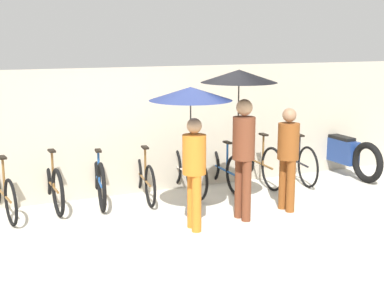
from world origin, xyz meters
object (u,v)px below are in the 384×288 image
object	(u,v)px
parked_bicycle_5	(184,170)
motorcycle	(341,152)
parked_bicycle_7	(258,161)
parked_bicycle_8	(294,159)
parked_bicycle_2	(51,184)
parked_bicycle_1	(2,191)
pedestrian_center	(241,101)
parked_bicycle_3	(98,178)
pedestrian_trailing	(288,152)
parked_bicycle_6	(223,168)
parked_bicycle_4	(143,177)
pedestrian_leading	(192,114)

from	to	relation	value
parked_bicycle_5	motorcycle	xyz separation A→B (m)	(3.26, -0.00, 0.02)
parked_bicycle_7	parked_bicycle_8	world-z (taller)	parked_bicycle_7
motorcycle	parked_bicycle_2	bearing A→B (deg)	87.51
parked_bicycle_1	parked_bicycle_7	bearing A→B (deg)	-97.33
parked_bicycle_7	pedestrian_center	world-z (taller)	pedestrian_center
parked_bicycle_8	parked_bicycle_2	bearing A→B (deg)	95.75
parked_bicycle_3	parked_bicycle_5	size ratio (longest dim) A/B	0.99
parked_bicycle_8	pedestrian_center	size ratio (longest dim) A/B	0.83
parked_bicycle_8	motorcycle	xyz separation A→B (m)	(1.08, 0.03, 0.03)
pedestrian_trailing	motorcycle	bearing A→B (deg)	27.53
parked_bicycle_6	parked_bicycle_8	xyz separation A→B (m)	(1.45, -0.02, 0.03)
parked_bicycle_7	parked_bicycle_8	size ratio (longest dim) A/B	1.02
parked_bicycle_2	parked_bicycle_4	size ratio (longest dim) A/B	1.01
parked_bicycle_8	pedestrian_leading	xyz separation A→B (m)	(-2.72, -1.57, 1.20)
parked_bicycle_1	motorcycle	bearing A→B (deg)	-97.98
parked_bicycle_2	pedestrian_trailing	size ratio (longest dim) A/B	1.07
parked_bicycle_2	parked_bicycle_8	size ratio (longest dim) A/B	0.94
motorcycle	parked_bicycle_7	bearing A→B (deg)	86.98
pedestrian_leading	parked_bicycle_6	bearing A→B (deg)	54.35
motorcycle	parked_bicycle_3	bearing A→B (deg)	87.52
parked_bicycle_1	pedestrian_trailing	size ratio (longest dim) A/B	1.09
parked_bicycle_6	parked_bicycle_7	bearing A→B (deg)	-86.28
parked_bicycle_7	pedestrian_trailing	bearing A→B (deg)	168.15
parked_bicycle_5	motorcycle	world-z (taller)	parked_bicycle_5
parked_bicycle_6	motorcycle	world-z (taller)	parked_bicycle_6
parked_bicycle_5	parked_bicycle_7	bearing A→B (deg)	-90.90
parked_bicycle_6	pedestrian_trailing	size ratio (longest dim) A/B	1.05
pedestrian_leading	pedestrian_center	xyz separation A→B (m)	(0.79, 0.11, 0.13)
parked_bicycle_1	parked_bicycle_3	world-z (taller)	parked_bicycle_1
pedestrian_leading	pedestrian_center	size ratio (longest dim) A/B	0.91
parked_bicycle_3	parked_bicycle_4	distance (m)	0.73
parked_bicycle_3	pedestrian_center	size ratio (longest dim) A/B	0.81
parked_bicycle_1	pedestrian_leading	xyz separation A→B (m)	(2.37, -1.57, 1.22)
parked_bicycle_8	parked_bicycle_1	bearing A→B (deg)	97.09
parked_bicycle_6	parked_bicycle_7	size ratio (longest dim) A/B	0.90
parked_bicycle_3	pedestrian_center	bearing A→B (deg)	-125.25
pedestrian_leading	pedestrian_trailing	xyz separation A→B (m)	(1.62, 0.11, -0.67)
parked_bicycle_3	parked_bicycle_8	xyz separation A→B (m)	(3.63, -0.09, -0.01)
parked_bicycle_1	parked_bicycle_7	distance (m)	4.36
pedestrian_center	parked_bicycle_1	bearing A→B (deg)	147.20
parked_bicycle_6	parked_bicycle_8	bearing A→B (deg)	-90.72
parked_bicycle_5	pedestrian_trailing	size ratio (longest dim) A/B	1.13
parked_bicycle_5	pedestrian_center	xyz separation A→B (m)	(0.26, -1.49, 1.32)
parked_bicycle_7	pedestrian_center	bearing A→B (deg)	143.90
parked_bicycle_6	pedestrian_center	bearing A→B (deg)	162.44
parked_bicycle_7	parked_bicycle_3	bearing A→B (deg)	91.49
parked_bicycle_3	parked_bicycle_6	size ratio (longest dim) A/B	1.06
parked_bicycle_1	pedestrian_trailing	world-z (taller)	pedestrian_trailing
parked_bicycle_2	parked_bicycle_8	distance (m)	4.36
parked_bicycle_2	parked_bicycle_6	xyz separation A→B (m)	(2.91, -0.08, -0.02)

